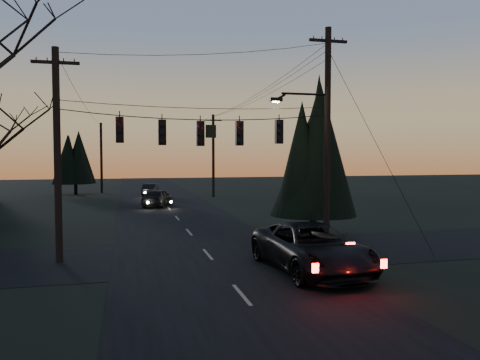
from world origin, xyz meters
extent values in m
plane|color=black|center=(0.00, 0.00, 0.00)|extent=(160.00, 160.00, 0.00)
cube|color=black|center=(0.00, 20.00, 0.01)|extent=(8.00, 120.00, 0.02)
cube|color=black|center=(0.00, 10.00, 0.01)|extent=(60.00, 7.00, 0.02)
cylinder|color=black|center=(-0.25, 10.00, 6.10)|extent=(11.50, 0.04, 0.04)
cylinder|color=black|center=(6.09, 12.97, 0.80)|extent=(0.36, 0.36, 1.60)
cone|color=black|center=(6.09, 12.97, 4.69)|extent=(4.06, 4.06, 6.99)
cylinder|color=black|center=(-8.65, 44.13, 0.80)|extent=(0.36, 0.36, 1.60)
cone|color=black|center=(-8.65, 44.13, 3.67)|extent=(3.59, 3.59, 4.94)
imported|color=black|center=(3.20, 6.21, 0.86)|extent=(3.26, 6.39, 1.73)
imported|color=black|center=(-0.80, 29.65, 0.75)|extent=(3.13, 4.75, 1.50)
imported|color=black|center=(-0.80, 40.60, 0.63)|extent=(2.06, 4.00, 1.26)
camera|label=1|loc=(-3.43, -9.64, 4.27)|focal=35.00mm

